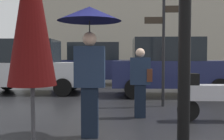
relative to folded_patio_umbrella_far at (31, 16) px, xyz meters
The scene contains 8 objects.
folded_patio_umbrella_far is the anchor object (origin of this frame).
pedestrian_with_umbrella 2.19m from the folded_patio_umbrella_far, 83.83° to the left, with size 1.06×1.06×2.19m.
pedestrian_with_bag 3.93m from the folded_patio_umbrella_far, 71.66° to the left, with size 0.48×0.24×1.55m.
parked_scooter 4.43m from the folded_patio_umbrella_far, 51.79° to the left, with size 1.47×0.32×1.23m.
parked_car_left 8.04m from the folded_patio_umbrella_far, 109.10° to the left, with size 4.11×1.88×2.00m.
parked_car_right 10.77m from the folded_patio_umbrella_far, 91.92° to the left, with size 4.41×1.83×2.06m.
parked_car_distant 7.52m from the folded_patio_umbrella_far, 70.31° to the left, with size 4.20×1.84×2.01m.
street_signpost 5.36m from the folded_patio_umbrella_far, 68.86° to the left, with size 1.08×0.08×2.90m.
Camera 1 is at (-0.25, -2.72, 1.35)m, focal length 42.07 mm.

